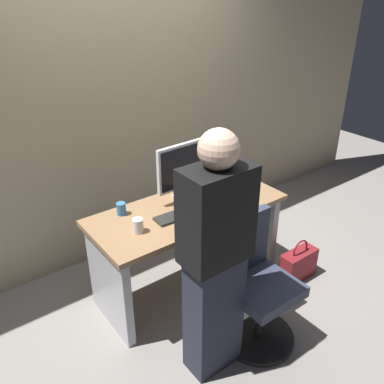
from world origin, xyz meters
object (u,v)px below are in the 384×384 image
at_px(cup_near_keyboard, 138,226).
at_px(handbag, 298,264).
at_px(person_at_desk, 215,260).
at_px(keyboard, 183,214).
at_px(office_chair, 256,287).
at_px(monitor, 187,167).
at_px(desk, 188,233).
at_px(mouse, 214,200).
at_px(book_stack, 216,179).
at_px(cup_by_monitor, 121,209).

bearing_deg(cup_near_keyboard, handbag, -17.31).
distance_m(person_at_desk, keyboard, 0.69).
bearing_deg(person_at_desk, office_chair, 2.58).
height_order(monitor, keyboard, monitor).
relative_size(office_chair, monitor, 1.74).
bearing_deg(office_chair, monitor, 87.52).
height_order(desk, mouse, mouse).
distance_m(book_stack, handbag, 1.02).
distance_m(desk, mouse, 0.33).
xyz_separation_m(mouse, cup_by_monitor, (-0.66, 0.26, 0.03)).
bearing_deg(monitor, person_at_desk, -116.46).
relative_size(office_chair, keyboard, 2.19).
relative_size(office_chair, cup_near_keyboard, 9.27).
relative_size(keyboard, cup_by_monitor, 4.61).
bearing_deg(handbag, mouse, 145.05).
xyz_separation_m(cup_near_keyboard, handbag, (1.29, -0.40, -0.67)).
relative_size(cup_near_keyboard, cup_by_monitor, 1.09).
xyz_separation_m(desk, book_stack, (0.39, 0.15, 0.30)).
distance_m(mouse, handbag, 0.98).
xyz_separation_m(desk, handbag, (0.81, -0.47, -0.39)).
distance_m(office_chair, keyboard, 0.73).
relative_size(person_at_desk, monitor, 3.03).
relative_size(cup_near_keyboard, handbag, 0.27).
bearing_deg(monitor, office_chair, -92.48).
relative_size(keyboard, handbag, 1.14).
relative_size(cup_near_keyboard, book_stack, 0.47).
bearing_deg(person_at_desk, handbag, 11.73).
relative_size(mouse, book_stack, 0.46).
relative_size(desk, monitor, 2.80).
distance_m(keyboard, cup_near_keyboard, 0.38).
bearing_deg(cup_by_monitor, handbag, -28.28).
height_order(monitor, book_stack, monitor).
bearing_deg(monitor, desk, -123.93).
bearing_deg(book_stack, office_chair, -111.68).
distance_m(cup_near_keyboard, cup_by_monitor, 0.28).
height_order(person_at_desk, monitor, person_at_desk).
height_order(desk, office_chair, office_chair).
height_order(person_at_desk, keyboard, person_at_desk).
bearing_deg(desk, keyboard, -145.72).
relative_size(mouse, handbag, 0.26).
relative_size(monitor, mouse, 5.41).
distance_m(cup_by_monitor, handbag, 1.59).
xyz_separation_m(monitor, handbag, (0.72, -0.62, -0.88)).
xyz_separation_m(office_chair, cup_near_keyboard, (-0.53, 0.62, 0.38)).
bearing_deg(desk, cup_by_monitor, 155.36).
bearing_deg(mouse, book_stack, 46.76).
bearing_deg(office_chair, mouse, 76.91).
distance_m(monitor, handbag, 1.29).
bearing_deg(keyboard, cup_near_keyboard, -176.99).
height_order(person_at_desk, mouse, person_at_desk).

